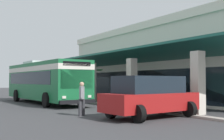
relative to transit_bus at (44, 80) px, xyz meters
name	(u,v)px	position (x,y,z in m)	size (l,w,h in m)	color
ground	(166,102)	(4.23, 8.80, -1.85)	(120.00, 120.00, 0.00)	#38383A
curb_strip	(97,103)	(2.82, 3.17, -1.79)	(28.38, 0.50, 0.12)	#9E998E
plaza_building	(187,64)	(2.82, 12.79, 1.45)	(23.95, 14.67, 6.60)	beige
transit_bus	(44,80)	(0.00, 0.00, 0.00)	(11.30, 3.13, 3.34)	#196638
parked_suv_red	(150,96)	(11.45, 1.29, -0.84)	(2.99, 4.95, 1.97)	maroon
pedestrian	(82,97)	(9.03, -1.12, -0.90)	(0.61, 0.39, 1.70)	#38383D
potted_palm	(95,93)	(-0.38, 4.75, -1.20)	(1.76, 1.69, 2.88)	brown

